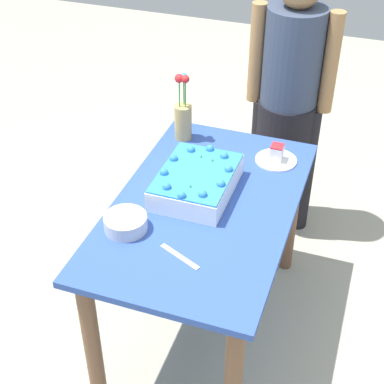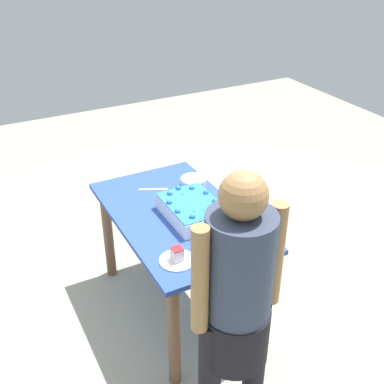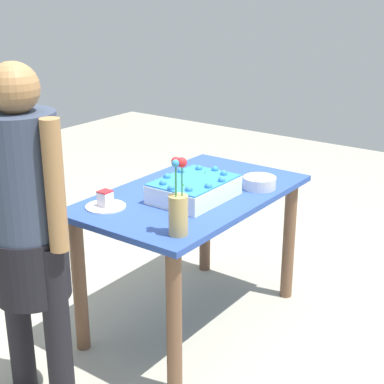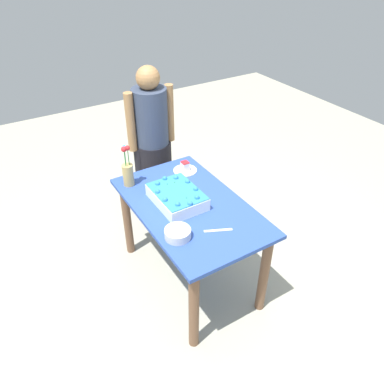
# 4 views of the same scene
# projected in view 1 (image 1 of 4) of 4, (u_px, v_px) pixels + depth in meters

# --- Properties ---
(ground_plane) EXTENTS (8.00, 8.00, 0.00)m
(ground_plane) POSITION_uv_depth(u_px,v_px,m) (203.00, 323.00, 2.91)
(ground_plane) COLOR #A7A38F
(dining_table) EXTENTS (1.23, 0.74, 0.75)m
(dining_table) POSITION_uv_depth(u_px,v_px,m) (204.00, 229.00, 2.55)
(dining_table) COLOR #2D4CA2
(dining_table) RESTS_ON ground_plane
(sheet_cake) EXTENTS (0.41, 0.30, 0.12)m
(sheet_cake) POSITION_uv_depth(u_px,v_px,m) (196.00, 181.00, 2.50)
(sheet_cake) COLOR white
(sheet_cake) RESTS_ON dining_table
(serving_plate_with_slice) EXTENTS (0.19, 0.19, 0.08)m
(serving_plate_with_slice) POSITION_uv_depth(u_px,v_px,m) (276.00, 157.00, 2.71)
(serving_plate_with_slice) COLOR white
(serving_plate_with_slice) RESTS_ON dining_table
(cake_knife) EXTENTS (0.10, 0.18, 0.00)m
(cake_knife) POSITION_uv_depth(u_px,v_px,m) (180.00, 257.00, 2.20)
(cake_knife) COLOR silver
(cake_knife) RESTS_ON dining_table
(flower_vase) EXTENTS (0.08, 0.08, 0.34)m
(flower_vase) POSITION_uv_depth(u_px,v_px,m) (183.00, 117.00, 2.82)
(flower_vase) COLOR tan
(flower_vase) RESTS_ON dining_table
(fruit_bowl) EXTENTS (0.17, 0.17, 0.06)m
(fruit_bowl) POSITION_uv_depth(u_px,v_px,m) (126.00, 223.00, 2.31)
(fruit_bowl) COLOR silver
(fruit_bowl) RESTS_ON dining_table
(person_standing) EXTENTS (0.31, 0.45, 1.49)m
(person_standing) POSITION_uv_depth(u_px,v_px,m) (289.00, 92.00, 3.05)
(person_standing) COLOR black
(person_standing) RESTS_ON ground_plane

